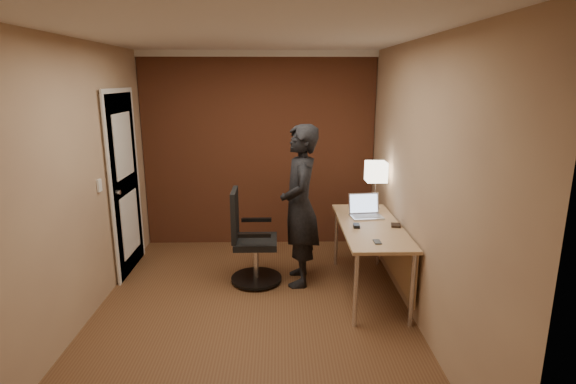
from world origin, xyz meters
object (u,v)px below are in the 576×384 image
(wallet, at_px, (396,225))
(office_chair, at_px, (250,243))
(desk, at_px, (377,236))
(laptop, at_px, (365,210))
(mouse, at_px, (356,226))
(phone, at_px, (377,242))
(desk_lamp, at_px, (376,172))
(person, at_px, (300,206))

(wallet, distance_m, office_chair, 1.54)
(desk, bearing_deg, laptop, 104.05)
(desk, xyz_separation_m, laptop, (-0.07, 0.29, 0.19))
(mouse, xyz_separation_m, phone, (0.12, -0.42, -0.01))
(laptop, relative_size, office_chair, 0.35)
(mouse, bearing_deg, laptop, 71.31)
(desk_lamp, distance_m, wallet, 0.77)
(mouse, bearing_deg, desk_lamp, 68.34)
(desk, bearing_deg, desk_lamp, 81.56)
(desk, xyz_separation_m, mouse, (-0.23, -0.09, 0.14))
(laptop, height_order, person, person)
(wallet, bearing_deg, phone, -122.21)
(wallet, bearing_deg, mouse, -176.61)
(office_chair, distance_m, person, 0.67)
(mouse, bearing_deg, desk, 24.57)
(office_chair, relative_size, person, 0.59)
(mouse, height_order, wallet, mouse)
(laptop, bearing_deg, desk_lamp, 60.92)
(desk, distance_m, desk_lamp, 0.80)
(wallet, relative_size, office_chair, 0.11)
(desk, height_order, wallet, wallet)
(desk_lamp, relative_size, person, 0.31)
(desk, bearing_deg, office_chair, 169.43)
(desk, height_order, office_chair, office_chair)
(desk_lamp, relative_size, laptop, 1.50)
(wallet, relative_size, person, 0.06)
(wallet, bearing_deg, person, 161.84)
(desk, relative_size, desk_lamp, 2.80)
(phone, height_order, office_chair, office_chair)
(laptop, bearing_deg, mouse, -112.39)
(desk, bearing_deg, mouse, -159.13)
(mouse, bearing_deg, wallet, 7.09)
(desk, xyz_separation_m, person, (-0.78, 0.24, 0.25))
(person, bearing_deg, wallet, 71.54)
(desk, distance_m, mouse, 0.29)
(desk_lamp, bearing_deg, mouse, -115.36)
(desk_lamp, bearing_deg, person, -158.64)
(office_chair, bearing_deg, person, 0.04)
(desk_lamp, xyz_separation_m, phone, (-0.20, -1.09, -0.41))
(wallet, bearing_deg, office_chair, 168.19)
(phone, xyz_separation_m, person, (-0.66, 0.75, 0.12))
(office_chair, bearing_deg, wallet, -11.81)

